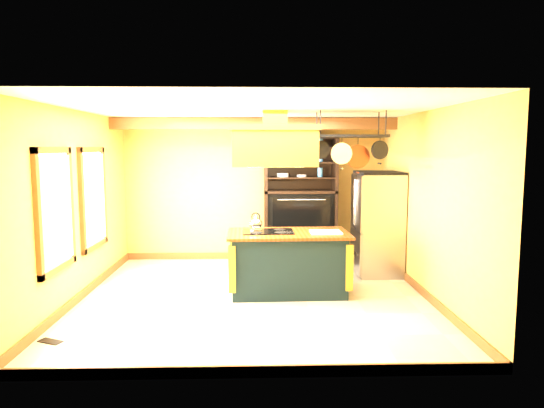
{
  "coord_description": "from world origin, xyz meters",
  "views": [
    {
      "loc": [
        0.06,
        -6.86,
        2.17
      ],
      "look_at": [
        0.27,
        0.3,
        1.34
      ],
      "focal_mm": 32.0,
      "sensor_mm": 36.0,
      "label": 1
    }
  ],
  "objects_px": {
    "kitchen_island": "(288,262)",
    "hutch": "(300,214)",
    "range_hood": "(275,144)",
    "refrigerator": "(377,225)",
    "pot_rack": "(350,142)"
  },
  "relations": [
    {
      "from": "refrigerator",
      "to": "pot_rack",
      "type": "bearing_deg",
      "value": -122.77
    },
    {
      "from": "kitchen_island",
      "to": "refrigerator",
      "type": "distance_m",
      "value": 1.97
    },
    {
      "from": "refrigerator",
      "to": "hutch",
      "type": "height_order",
      "value": "hutch"
    },
    {
      "from": "pot_rack",
      "to": "refrigerator",
      "type": "relative_size",
      "value": 0.64
    },
    {
      "from": "kitchen_island",
      "to": "refrigerator",
      "type": "bearing_deg",
      "value": 32.42
    },
    {
      "from": "kitchen_island",
      "to": "hutch",
      "type": "xyz_separation_m",
      "value": [
        0.35,
        2.01,
        0.45
      ]
    },
    {
      "from": "range_hood",
      "to": "pot_rack",
      "type": "xyz_separation_m",
      "value": [
        1.1,
        0.0,
        0.02
      ]
    },
    {
      "from": "hutch",
      "to": "refrigerator",
      "type": "bearing_deg",
      "value": -36.49
    },
    {
      "from": "refrigerator",
      "to": "hutch",
      "type": "distance_m",
      "value": 1.56
    },
    {
      "from": "refrigerator",
      "to": "hutch",
      "type": "xyz_separation_m",
      "value": [
        -1.25,
        0.93,
        0.08
      ]
    },
    {
      "from": "range_hood",
      "to": "hutch",
      "type": "distance_m",
      "value": 2.46
    },
    {
      "from": "kitchen_island",
      "to": "range_hood",
      "type": "height_order",
      "value": "range_hood"
    },
    {
      "from": "range_hood",
      "to": "pot_rack",
      "type": "distance_m",
      "value": 1.1
    },
    {
      "from": "kitchen_island",
      "to": "hutch",
      "type": "distance_m",
      "value": 2.09
    },
    {
      "from": "range_hood",
      "to": "refrigerator",
      "type": "height_order",
      "value": "range_hood"
    }
  ]
}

